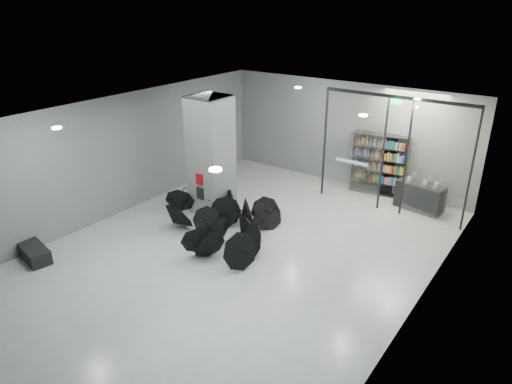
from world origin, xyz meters
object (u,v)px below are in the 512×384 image
Objects in this scene: umbrella_cluster at (227,228)px; bookshelf at (379,165)px; shop_counter at (420,197)px; column at (211,156)px; bench at (34,253)px.

bookshelf is at bearing 67.59° from umbrella_cluster.
shop_counter is 0.33× the size of umbrella_cluster.
bookshelf is at bearing 49.42° from column.
column reaches higher than shop_counter.
umbrella_cluster is (-4.20, -5.45, -0.17)m from shop_counter.
shop_counter is at bearing 62.16° from bench.
shop_counter is 6.88m from umbrella_cluster.
column reaches higher than umbrella_cluster.
column is 6.08m from bench.
bookshelf is (4.07, 4.75, -0.85)m from column.
shop_counter is at bearing 36.05° from column.
bench is 11.91m from bookshelf.
bookshelf is at bearing 70.31° from bench.
bench is at bearing -129.84° from bookshelf.
column reaches higher than bench.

